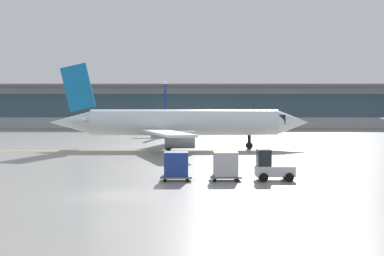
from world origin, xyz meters
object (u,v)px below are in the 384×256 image
baggage_tug (273,167)px  gate_airplane_1 (167,118)px  cargo_dolly_lead (227,165)px  taxiing_regional_jet (183,123)px  cargo_dolly_trailing (178,165)px

baggage_tug → gate_airplane_1: bearing=98.7°
gate_airplane_1 → cargo_dolly_lead: gate_airplane_1 is taller
taxiing_regional_jet → baggage_tug: (6.66, -26.04, -2.08)m
gate_airplane_1 → cargo_dolly_trailing: 61.74m
taxiing_regional_jet → cargo_dolly_trailing: size_ratio=14.11×
taxiing_regional_jet → cargo_dolly_trailing: taxiing_regional_jet is taller
gate_airplane_1 → cargo_dolly_lead: (7.09, -61.57, -1.64)m
baggage_tug → cargo_dolly_lead: size_ratio=1.23×
baggage_tug → cargo_dolly_lead: (-3.10, -0.04, 0.16)m
gate_airplane_1 → cargo_dolly_lead: 61.99m
taxiing_regional_jet → cargo_dolly_trailing: (0.23, -26.12, -1.92)m
taxiing_regional_jet → cargo_dolly_lead: taxiing_regional_jet is taller
cargo_dolly_lead → cargo_dolly_trailing: size_ratio=1.00×
gate_airplane_1 → taxiing_regional_jet: 35.66m
taxiing_regional_jet → cargo_dolly_trailing: 26.19m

